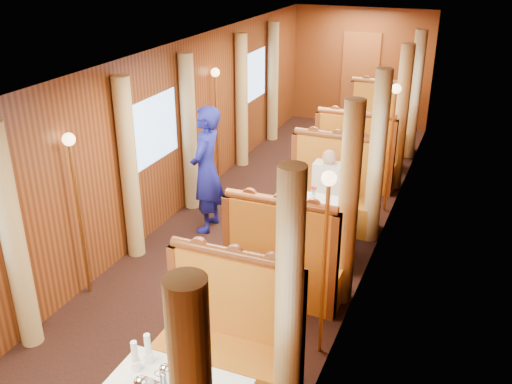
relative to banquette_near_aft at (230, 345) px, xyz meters
The scene contains 39 objects.
floor 2.63m from the banquette_near_aft, 106.79° to the left, with size 3.00×12.00×0.01m, color black, non-canonical shape.
ceiling 3.32m from the banquette_near_aft, 106.79° to the left, with size 3.00×12.00×0.01m, color silver, non-canonical shape.
wall_far 8.56m from the banquette_near_aft, 95.05° to the left, with size 3.00×2.50×0.01m, color brown, non-canonical shape.
wall_left 3.45m from the banquette_near_aft, 132.15° to the left, with size 12.00×2.50×0.01m, color brown, non-canonical shape.
wall_right 2.72m from the banquette_near_aft, 73.21° to the left, with size 12.00×2.50×0.01m, color brown, non-canonical shape.
doorway_far 8.51m from the banquette_near_aft, 95.07° to the left, with size 0.80×0.04×2.00m, color brown.
banquette_near_aft is the anchor object (origin of this frame).
table_mid 2.49m from the banquette_near_aft, 90.00° to the left, with size 1.05×0.72×0.75m, color white.
banquette_mid_fwd 1.47m from the banquette_near_aft, 90.00° to the left, with size 1.30×0.55×1.34m.
banquette_mid_aft 3.50m from the banquette_near_aft, 90.00° to the left, with size 1.30×0.55×1.34m.
table_far 5.99m from the banquette_near_aft, 90.00° to the left, with size 1.05×0.72×0.75m, color white.
banquette_far_fwd 4.97m from the banquette_near_aft, 90.00° to the left, with size 1.30×0.55×1.34m.
banquette_far_aft 7.00m from the banquette_near_aft, 90.00° to the left, with size 1.30×0.55×1.34m.
teapot_back 1.02m from the banquette_near_aft, 95.71° to the right, with size 0.15×0.11×0.12m, color silver, non-canonical shape.
cup_inboard 1.07m from the banquette_near_aft, 112.44° to the right, with size 0.08×0.08×0.26m.
cup_outboard 0.96m from the banquette_near_aft, 112.50° to the right, with size 0.08×0.08×0.26m.
rose_vase_mid 2.52m from the banquette_near_aft, 89.39° to the left, with size 0.06×0.06×0.36m.
rose_vase_far 6.00m from the banquette_near_aft, 89.63° to the left, with size 0.06×0.06×0.36m.
curtain_left_near_b 2.27m from the banquette_near_aft, behind, with size 0.22×0.22×2.35m, color tan.
window_right_near 1.62m from the banquette_near_aft, 54.07° to the right, with size 1.20×0.90×0.01m, color #82ADE2, non-canonical shape.
curtain_right_near_b 1.01m from the banquette_near_aft, 20.40° to the right, with size 0.22×0.22×2.35m, color tan.
window_left_mid 3.50m from the banquette_near_aft, 131.96° to the left, with size 1.20×0.90×0.01m, color #82ADE2, non-canonical shape.
curtain_left_mid_a 2.83m from the banquette_near_aft, 141.31° to the left, with size 0.22×0.22×2.35m, color tan.
curtain_left_mid_b 3.97m from the banquette_near_aft, 123.11° to the left, with size 0.22×0.22×2.35m, color tan.
window_right_mid 2.79m from the banquette_near_aft, 73.53° to the left, with size 1.20×0.90×0.01m, color #82ADE2, non-canonical shape.
curtain_right_mid_a 1.97m from the banquette_near_aft, 69.73° to the left, with size 0.22×0.22×2.35m, color tan.
curtain_right_mid_b 3.41m from the banquette_near_aft, 79.08° to the left, with size 0.22×0.22×2.35m, color tan.
window_left_far 6.47m from the banquette_near_aft, 110.47° to the left, with size 1.20×0.90×0.01m, color #82ADE2, non-canonical shape.
curtain_left_far_a 5.67m from the banquette_near_aft, 112.25° to the left, with size 0.22×0.22×2.35m, color tan.
curtain_left_far_b 7.13m from the banquette_near_aft, 107.48° to the left, with size 0.22×0.22×2.35m, color tan.
window_right_far 6.12m from the banquette_near_aft, 83.00° to the left, with size 1.20×0.90×0.01m, color #82ADE2, non-canonical shape.
curtain_right_far_a 5.30m from the banquette_near_aft, 83.10° to the left, with size 0.22×0.22×2.35m, color tan.
curtain_right_far_b 6.84m from the banquette_near_aft, 84.68° to the left, with size 0.22×0.22×2.35m, color tan.
sconce_left_fore 2.47m from the banquette_near_aft, 161.11° to the left, with size 0.14×0.14×1.95m.
sconce_right_fore 1.37m from the banquette_near_aft, 48.54° to the left, with size 0.14×0.14×1.95m.
sconce_left_aft 4.85m from the banquette_near_aft, 116.91° to the left, with size 0.14×0.14×1.95m.
sconce_right_aft 4.39m from the banquette_near_aft, 81.28° to the left, with size 0.14×0.14×1.95m.
steward 3.16m from the banquette_near_aft, 120.21° to the left, with size 0.65×0.43×1.79m, color navy.
passenger 3.24m from the banquette_near_aft, 90.00° to the left, with size 0.40×0.44×0.76m.
Camera 1 is at (2.54, -6.24, 3.80)m, focal length 40.00 mm.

